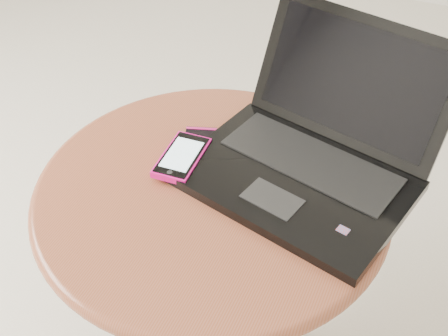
% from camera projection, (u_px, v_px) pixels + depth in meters
% --- Properties ---
extents(table, '(0.63, 0.63, 0.50)m').
position_uv_depth(table, '(212.00, 228.00, 1.09)').
color(table, '#522E11').
rests_on(table, ground).
extents(laptop, '(0.45, 0.44, 0.24)m').
position_uv_depth(laptop, '(312.00, 151.00, 1.02)').
color(laptop, black).
rests_on(laptop, table).
extents(phone_black, '(0.09, 0.13, 0.01)m').
position_uv_depth(phone_black, '(199.00, 147.00, 1.09)').
color(phone_black, black).
rests_on(phone_black, table).
extents(phone_pink, '(0.07, 0.13, 0.02)m').
position_uv_depth(phone_pink, '(182.00, 157.00, 1.05)').
color(phone_pink, '#DD0C7C').
rests_on(phone_pink, phone_black).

